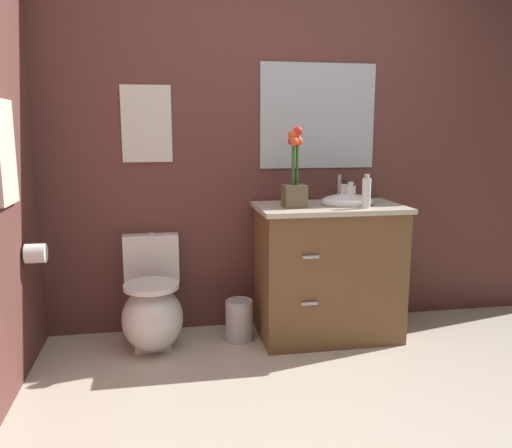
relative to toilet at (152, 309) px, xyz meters
The scene contains 13 objects.
ground_plane 1.51m from the toilet, 57.30° to the right, with size 9.99×9.99×0.00m, color beige.
wall_back 1.45m from the toilet, 16.56° to the left, with size 4.66×0.05×2.50m, color brown.
toilet is the anchor object (origin of this frame).
vanity_cabinet 1.16m from the toilet, ahead, with size 0.94×0.56×1.06m.
flower_vase 1.22m from the toilet, ahead, with size 0.14×0.14×0.50m.
soap_bottle 1.53m from the toilet, ahead, with size 0.05×0.05×0.21m.
lotion_bottle 1.46m from the toilet, ahead, with size 0.07×0.07×0.15m.
hand_wash_bottle 1.46m from the toilet, ahead, with size 0.06×0.06×0.15m.
trash_bin 0.56m from the toilet, ahead, with size 0.18×0.18×0.27m.
wall_poster 1.18m from the toilet, 90.00° to the left, with size 0.32×0.01×0.49m, color silver.
wall_mirror 1.68m from the toilet, 13.18° to the left, with size 0.80×0.01×0.70m, color #B2BCC6.
hanging_towel 1.29m from the toilet, 148.13° to the right, with size 0.03×0.28×0.52m, color beige.
toilet_paper_roll 0.79m from the toilet, 162.51° to the right, with size 0.11×0.11×0.11m, color white.
Camera 1 is at (-0.72, -1.96, 1.37)m, focal length 36.62 mm.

